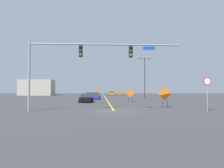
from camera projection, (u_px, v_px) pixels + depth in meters
ground at (114, 111)px, 19.32m from camera, size 189.30×189.30×0.00m
road_centre_stripe at (104, 95)px, 71.80m from camera, size 0.16×105.17×0.01m
traffic_signal_assembly at (83, 56)px, 19.29m from camera, size 13.99×0.44×6.50m
stop_sign at (207, 87)px, 18.82m from camera, size 0.76×0.07×3.08m
street_lamp_far_left at (145, 75)px, 51.07m from camera, size 3.16×0.24×9.68m
street_lamp_near_left at (80, 83)px, 76.59m from camera, size 4.77×0.24×7.44m
construction_sign_right_shoulder at (97, 92)px, 61.68m from camera, size 1.35×0.06×2.07m
construction_sign_median_near at (119, 93)px, 54.25m from camera, size 1.18×0.27×1.80m
construction_sign_right_lane at (124, 92)px, 62.35m from camera, size 1.15×0.05×1.87m
construction_sign_left_lane at (130, 94)px, 33.21m from camera, size 1.27×0.24×2.02m
construction_sign_left_shoulder at (165, 95)px, 22.89m from camera, size 1.40×0.23×2.18m
car_blue_distant at (95, 96)px, 43.71m from camera, size 2.10×4.22×1.40m
car_black_mid at (86, 98)px, 32.55m from camera, size 2.05×3.97×1.39m
car_red_passing at (90, 95)px, 49.70m from camera, size 2.31×4.30×1.37m
car_orange_far at (111, 93)px, 75.08m from camera, size 2.11×3.98×1.37m
roadside_building_west at (37, 88)px, 73.47m from camera, size 11.05×7.20×5.43m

